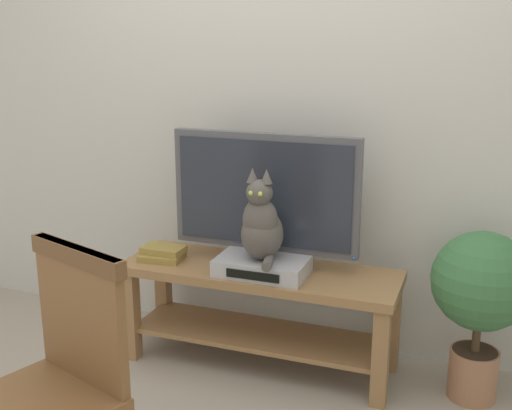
{
  "coord_description": "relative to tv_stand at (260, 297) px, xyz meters",
  "views": [
    {
      "loc": [
        0.97,
        -2.13,
        1.61
      ],
      "look_at": [
        -0.02,
        0.55,
        0.84
      ],
      "focal_mm": 44.67,
      "sensor_mm": 36.0,
      "label": 1
    }
  ],
  "objects": [
    {
      "name": "media_box",
      "position": [
        0.04,
        -0.07,
        0.19
      ],
      "size": [
        0.43,
        0.26,
        0.08
      ],
      "color": "#ADADB2",
      "rests_on": "tv_stand"
    },
    {
      "name": "wooden_chair",
      "position": [
        -0.27,
        -1.22,
        0.18
      ],
      "size": [
        0.58,
        0.58,
        0.95
      ],
      "color": "brown",
      "rests_on": "ground"
    },
    {
      "name": "book_stack",
      "position": [
        -0.5,
        -0.05,
        0.18
      ],
      "size": [
        0.23,
        0.18,
        0.07
      ],
      "color": "olive",
      "rests_on": "tv_stand"
    },
    {
      "name": "potted_plant",
      "position": [
        1.02,
        0.04,
        0.15
      ],
      "size": [
        0.44,
        0.44,
        0.79
      ],
      "color": "#9E6B4C",
      "rests_on": "ground"
    },
    {
      "name": "tv_stand",
      "position": [
        0.0,
        0.0,
        0.0
      ],
      "size": [
        1.36,
        0.44,
        0.51
      ],
      "color": "olive",
      "rests_on": "ground"
    },
    {
      "name": "tv",
      "position": [
        0.0,
        0.07,
        0.49
      ],
      "size": [
        0.93,
        0.2,
        0.65
      ],
      "color": "#4C4C51",
      "rests_on": "tv_stand"
    },
    {
      "name": "cat",
      "position": [
        0.04,
        -0.08,
        0.4
      ],
      "size": [
        0.2,
        0.28,
        0.44
      ],
      "color": "#514C47",
      "rests_on": "media_box"
    },
    {
      "name": "back_wall",
      "position": [
        0.02,
        0.4,
        1.04
      ],
      "size": [
        7.0,
        0.12,
        2.8
      ],
      "primitive_type": "cube",
      "color": "beige",
      "rests_on": "ground"
    }
  ]
}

